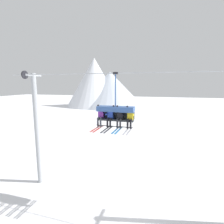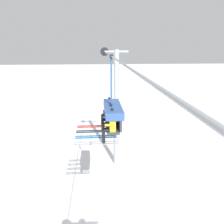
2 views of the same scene
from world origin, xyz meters
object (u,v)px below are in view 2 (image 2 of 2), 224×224
skier_black (108,121)px  skier_yellow (109,126)px  skier_blue (108,116)px  lift_tower_near (116,107)px  chairlift_chair (113,112)px  skier_purple (107,112)px

skier_black → skier_yellow: 0.61m
skier_blue → skier_black: same height
lift_tower_near → chairlift_chair: (6.43, -0.71, 1.65)m
lift_tower_near → skier_blue: 6.35m
lift_tower_near → skier_yellow: 7.52m
skier_black → lift_tower_near: bearing=172.2°
chairlift_chair → lift_tower_near: bearing=173.7°
skier_purple → skier_black: (1.21, 0.00, 0.00)m
skier_purple → skier_blue: 0.61m
lift_tower_near → skier_purple: (5.52, -0.92, 1.36)m
skier_purple → lift_tower_near: bearing=170.5°
skier_blue → skier_black: size_ratio=1.00×
skier_purple → skier_black: 1.21m
skier_purple → skier_blue: (0.61, 0.00, 0.00)m
skier_black → skier_blue: bearing=180.0°
chairlift_chair → skier_yellow: size_ratio=1.86×
skier_yellow → skier_black: bearing=180.0°
lift_tower_near → chairlift_chair: 6.68m
skier_black → skier_yellow: (0.61, 0.00, 0.00)m
chairlift_chair → skier_yellow: (0.91, -0.21, -0.29)m
lift_tower_near → skier_yellow: bearing=-7.2°
chairlift_chair → skier_yellow: chairlift_chair is taller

